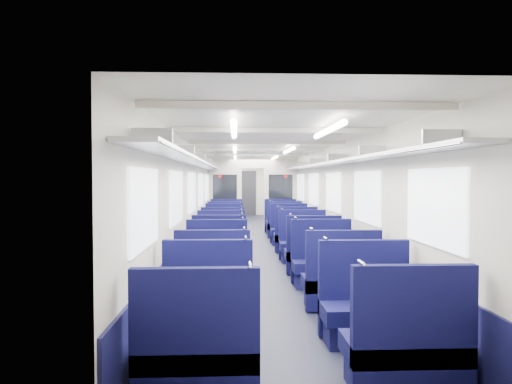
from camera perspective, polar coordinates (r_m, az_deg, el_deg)
The scene contains 33 objects.
floor at distance 11.97m, azimuth 0.05°, elevation -6.39°, with size 2.80×18.00×0.01m, color black.
ceiling at distance 11.86m, azimuth 0.05°, elevation 4.92°, with size 2.80×18.00×0.01m, color silver.
wall_left at distance 11.87m, azimuth -6.71°, elevation -0.77°, with size 0.02×18.00×2.35m, color #BCB8A8.
dado_left at distance 11.94m, azimuth -6.63°, elevation -4.73°, with size 0.03×17.90×0.70m, color #101036.
wall_right at distance 12.00m, azimuth 6.75°, elevation -0.75°, with size 0.02×18.00×2.35m, color #BCB8A8.
dado_right at distance 12.06m, azimuth 6.66°, elevation -4.66°, with size 0.03×17.90×0.70m, color #101036.
wall_far at distance 20.84m, azimuth -1.05°, elevation 0.35°, with size 2.80×0.02×2.35m, color #BCB8A8.
luggage_rack_left at distance 11.85m, azimuth -5.82°, elevation 3.08°, with size 0.36×17.40×0.18m.
luggage_rack_right at distance 11.96m, azimuth 5.88°, elevation 3.07°, with size 0.36×17.40×0.18m.
windows at distance 11.39m, azimuth 0.15°, elevation 0.36°, with size 2.78×15.60×0.75m.
ceiling_fittings at distance 11.60m, azimuth 0.11°, elevation 4.68°, with size 2.70×16.06×0.11m.
end_door at distance 20.79m, azimuth -1.04°, elevation -0.13°, with size 0.75×0.06×2.00m, color black.
bulkhead at distance 14.41m, azimuth -0.40°, elevation -0.07°, with size 2.80×0.10×2.35m.
seat_0 at distance 3.78m, azimuth -7.35°, elevation -19.58°, with size 0.96×0.53×1.08m.
seat_1 at distance 4.04m, azimuth 18.22°, elevation -18.23°, with size 0.96×0.53×1.08m.
seat_2 at distance 4.97m, azimuth -6.09°, elevation -14.31°, with size 0.96×0.53×1.08m.
seat_3 at distance 5.06m, azimuth 13.58°, elevation -14.07°, with size 0.96×0.53×1.08m.
seat_4 at distance 6.11m, azimuth -5.38°, elevation -11.24°, with size 0.96×0.53×1.08m.
seat_5 at distance 6.15m, azimuth 10.50°, elevation -11.17°, with size 0.96×0.53×1.08m.
seat_6 at distance 7.25m, azimuth -4.91°, elevation -9.16°, with size 0.96×0.53×1.08m.
seat_7 at distance 7.38m, azimuth 8.24°, elevation -8.97°, with size 0.96×0.53×1.08m.
seat_8 at distance 8.36m, azimuth -4.58°, elevation -7.68°, with size 0.96×0.53×1.08m.
seat_9 at distance 8.28m, azimuth 7.04°, elevation -7.79°, with size 0.96×0.53×1.08m.
seat_10 at distance 9.30m, azimuth -4.37°, elevation -6.72°, with size 0.96×0.53×1.08m.
seat_11 at distance 9.41m, azimuth 5.86°, elevation -6.62°, with size 0.96×0.53×1.08m.
seat_12 at distance 10.47m, azimuth -4.16°, elevation -5.75°, with size 0.96×0.53×1.08m.
seat_13 at distance 10.58m, azimuth 4.91°, elevation -5.67°, with size 0.96×0.53×1.08m.
seat_14 at distance 11.74m, azimuth -3.97°, elevation -4.93°, with size 0.96×0.53×1.08m.
seat_15 at distance 11.78m, azimuth 4.15°, elevation -4.91°, with size 0.96×0.53×1.08m.
seat_16 at distance 12.89m, azimuth -3.84°, elevation -4.32°, with size 0.96×0.53×1.08m.
seat_17 at distance 13.01m, azimuth 3.51°, elevation -4.27°, with size 0.96×0.53×1.08m.
seat_18 at distance 13.99m, azimuth -3.73°, elevation -3.84°, with size 0.96×0.53×1.08m.
seat_19 at distance 14.01m, azimuth 3.08°, elevation -3.83°, with size 0.96×0.53×1.08m.
Camera 1 is at (-0.53, -11.83, 1.71)m, focal length 32.20 mm.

